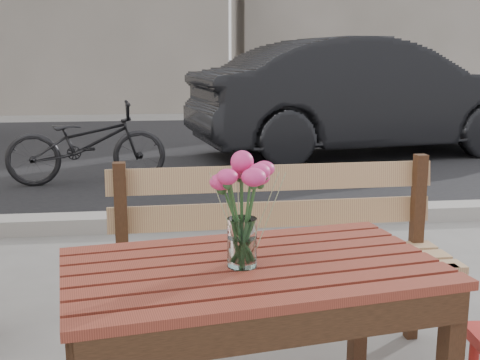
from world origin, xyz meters
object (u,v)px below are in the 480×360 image
object	(u,v)px
main_table	(253,299)
parked_car	(367,97)
bicycle	(87,143)
main_vase	(242,196)

from	to	relation	value
main_table	parked_car	size ratio (longest dim) A/B	0.26
bicycle	main_table	bearing A→B (deg)	-174.19
parked_car	bicycle	bearing A→B (deg)	103.88
main_vase	bicycle	bearing A→B (deg)	102.66
main_table	bicycle	xyz separation A→B (m)	(-1.09, 4.65, -0.16)
main_table	bicycle	size ratio (longest dim) A/B	0.76
main_table	parked_car	xyz separation A→B (m)	(2.46, 6.18, 0.19)
parked_car	bicycle	size ratio (longest dim) A/B	2.89
parked_car	bicycle	world-z (taller)	parked_car
bicycle	main_vase	bearing A→B (deg)	-174.67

